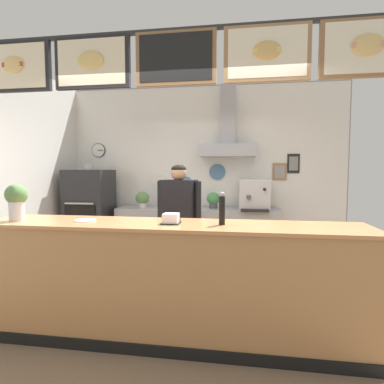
{
  "coord_description": "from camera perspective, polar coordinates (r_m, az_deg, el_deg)",
  "views": [
    {
      "loc": [
        0.61,
        -3.06,
        1.55
      ],
      "look_at": [
        0.05,
        0.67,
        1.27
      ],
      "focal_mm": 28.84,
      "sensor_mm": 36.0,
      "label": 1
    }
  ],
  "objects": [
    {
      "name": "ground_plane",
      "position": [
        3.48,
        -2.62,
        -22.2
      ],
      "size": [
        5.69,
        5.69,
        0.0
      ],
      "primitive_type": "plane",
      "color": "brown"
    },
    {
      "name": "napkin_holder",
      "position": [
        2.75,
        -3.87,
        -5.0
      ],
      "size": [
        0.17,
        0.16,
        0.1
      ],
      "color": "#262628",
      "rests_on": "service_counter"
    },
    {
      "name": "condiment_plate",
      "position": [
        3.05,
        -19.13,
        -4.99
      ],
      "size": [
        0.2,
        0.2,
        0.01
      ],
      "color": "white",
      "rests_on": "service_counter"
    },
    {
      "name": "potted_thyme",
      "position": [
        5.11,
        -3.99,
        -1.41
      ],
      "size": [
        0.19,
        0.19,
        0.24
      ],
      "color": "#9E563D",
      "rests_on": "back_prep_counter"
    },
    {
      "name": "shop_worker",
      "position": [
        3.91,
        -2.44,
        -5.92
      ],
      "size": [
        0.58,
        0.31,
        1.61
      ],
      "rotation": [
        0.0,
        0.0,
        2.91
      ],
      "color": "#232328",
      "rests_on": "ground_plane"
    },
    {
      "name": "pizza_oven",
      "position": [
        5.4,
        -18.32,
        -4.27
      ],
      "size": [
        0.67,
        0.67,
        1.64
      ],
      "color": "#232326",
      "rests_on": "ground_plane"
    },
    {
      "name": "back_prep_counter",
      "position": [
        5.12,
        1.03,
        -8.18
      ],
      "size": [
        2.65,
        0.55,
        0.92
      ],
      "color": "#A3A5AD",
      "rests_on": "ground_plane"
    },
    {
      "name": "espresso_machine",
      "position": [
        4.96,
        11.42,
        -0.47
      ],
      "size": [
        0.47,
        0.56,
        0.48
      ],
      "color": "silver",
      "rests_on": "back_prep_counter"
    },
    {
      "name": "service_counter",
      "position": [
        2.92,
        -4.21,
        -16.15
      ],
      "size": [
        3.48,
        0.62,
        1.07
      ],
      "color": "#B77F4C",
      "rests_on": "ground_plane"
    },
    {
      "name": "potted_sage",
      "position": [
        5.04,
        3.98,
        -1.38
      ],
      "size": [
        0.22,
        0.22,
        0.26
      ],
      "color": "#4C4C51",
      "rests_on": "back_prep_counter"
    },
    {
      "name": "potted_rosemary",
      "position": [
        5.2,
        -9.16,
        -1.25
      ],
      "size": [
        0.23,
        0.23,
        0.26
      ],
      "color": "beige",
      "rests_on": "back_prep_counter"
    },
    {
      "name": "pepper_grinder",
      "position": [
        2.68,
        5.57,
        -3.07
      ],
      "size": [
        0.05,
        0.05,
        0.29
      ],
      "color": "black",
      "rests_on": "service_counter"
    },
    {
      "name": "back_wall_assembly",
      "position": [
        5.23,
        2.17,
        4.71
      ],
      "size": [
        4.74,
        2.49,
        2.97
      ],
      "color": "gray",
      "rests_on": "ground_plane"
    },
    {
      "name": "basil_vase",
      "position": [
        3.3,
        -29.69,
        -1.48
      ],
      "size": [
        0.2,
        0.2,
        0.35
      ],
      "color": "silver",
      "rests_on": "service_counter"
    }
  ]
}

